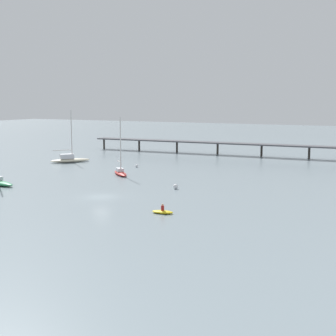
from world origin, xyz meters
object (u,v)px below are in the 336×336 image
Objects in this scene: dinghy_yellow at (163,212)px; mooring_buoy_outer at (137,166)px; mooring_buoy_inner at (176,186)px; sailboat_red at (120,171)px; pier at (308,142)px; sailboat_cream at (70,159)px.

mooring_buoy_outer is at bearing 125.98° from dinghy_yellow.
mooring_buoy_inner is (16.93, -16.77, 0.09)m from mooring_buoy_outer.
mooring_buoy_outer is at bearing 104.82° from sailboat_red.
dinghy_yellow is (-3.82, -59.99, -3.58)m from pier.
dinghy_yellow is at bearing -47.17° from sailboat_red.
pier is 7.08× the size of sailboat_cream.
sailboat_cream is at bearing -145.55° from pier.
sailboat_red is 9.73m from mooring_buoy_outer.
sailboat_cream reaches higher than mooring_buoy_outer.
mooring_buoy_outer is at bearing 0.68° from sailboat_cream.
mooring_buoy_outer is (16.21, 0.19, -0.47)m from sailboat_cream.
dinghy_yellow reaches higher than mooring_buoy_inner.
sailboat_red reaches higher than dinghy_yellow.
pier is 39.32m from mooring_buoy_outer.
pier is 60.22m from dinghy_yellow.
sailboat_red is 18.19× the size of mooring_buoy_outer.
sailboat_red is at bearing -26.21° from sailboat_cream.
mooring_buoy_inner is at bearing 111.40° from dinghy_yellow.
pier reaches higher than mooring_buoy_outer.
pier is 7.65× the size of sailboat_red.
dinghy_yellow is at bearing -68.60° from mooring_buoy_inner.
mooring_buoy_inner is at bearing -101.61° from pier.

